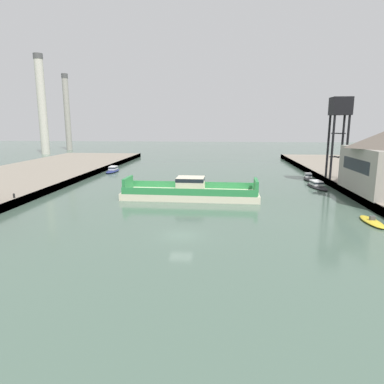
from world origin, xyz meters
TOP-DOWN VIEW (x-y plane):
  - ground_plane at (0.00, 0.00)m, footprint 400.00×400.00m
  - chain_ferry at (-0.65, 19.41)m, footprint 22.53×7.43m
  - moored_boat_near_left at (23.13, 6.70)m, footprint 1.90×5.88m
  - moored_boat_near_right at (-23.27, 48.88)m, footprint 2.53×7.74m
  - moored_boat_mid_left at (23.51, 40.46)m, footprint 2.51×6.62m
  - moored_boat_mid_right at (22.87, 31.07)m, footprint 3.45×8.26m
  - crane_tower at (27.31, 34.69)m, footprint 3.61×3.61m
  - bollard_left_far at (-26.44, 11.53)m, footprint 0.32×0.32m
  - smokestack_distant_a at (-66.51, 97.43)m, footprint 3.57×3.57m
  - smokestack_distant_b at (-66.47, 119.37)m, footprint 2.79×2.79m

SIDE VIEW (x-z plane):
  - ground_plane at x=0.00m, z-range 0.00..0.00m
  - moored_boat_near_left at x=23.13m, z-range -0.24..0.69m
  - moored_boat_mid_right at x=22.87m, z-range -0.16..1.13m
  - moored_boat_mid_left at x=23.51m, z-range -0.19..1.25m
  - moored_boat_near_right at x=-23.27m, z-range -0.19..1.26m
  - chain_ferry at x=-0.65m, z-range -0.69..2.83m
  - bollard_left_far at x=-26.44m, z-range 1.28..1.99m
  - crane_tower at x=27.31m, z-range 6.03..21.99m
  - smokestack_distant_b at x=-66.47m, z-range 1.03..35.20m
  - smokestack_distant_a at x=-66.51m, z-range 1.04..39.61m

